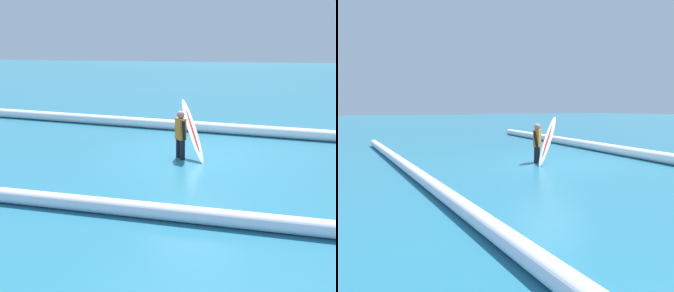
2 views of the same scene
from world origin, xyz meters
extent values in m
plane|color=#226680|center=(0.00, 0.00, 0.00)|extent=(171.16, 171.16, 0.00)
cylinder|color=black|center=(0.44, 0.23, 0.28)|extent=(0.14, 0.14, 0.57)
cylinder|color=black|center=(0.25, 0.44, 0.28)|extent=(0.14, 0.14, 0.57)
cube|color=orange|center=(0.34, 0.33, 0.87)|extent=(0.38, 0.39, 0.61)
sphere|color=#976960|center=(0.34, 0.33, 1.28)|extent=(0.22, 0.22, 0.22)
cylinder|color=black|center=(0.49, 0.17, 0.87)|extent=(0.09, 0.18, 0.58)
cylinder|color=black|center=(0.20, 0.49, 0.87)|extent=(0.09, 0.21, 0.58)
ellipsoid|color=white|center=(0.06, 0.08, 0.80)|extent=(1.18, 1.46, 1.63)
ellipsoid|color=red|center=(0.06, 0.08, 0.81)|extent=(0.85, 1.11, 1.31)
cylinder|color=white|center=(0.08, -3.64, 0.20)|extent=(22.52, 1.90, 0.40)
cylinder|color=white|center=(-1.86, 4.64, 0.16)|extent=(20.50, 1.15, 0.31)
camera|label=1|loc=(-2.86, 11.61, 3.12)|focal=44.80mm
camera|label=2|loc=(-8.85, 6.38, 1.93)|focal=33.27mm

